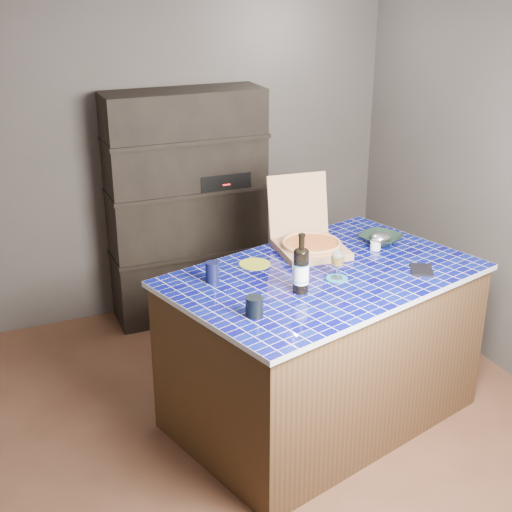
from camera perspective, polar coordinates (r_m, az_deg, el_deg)
name	(u,v)px	position (r m, az deg, el deg)	size (l,w,h in m)	color
room	(266,227)	(4.10, 0.79, 2.35)	(3.50, 3.50, 3.50)	brown
shelving_unit	(188,207)	(5.57, -5.47, 3.95)	(1.20, 0.41, 1.80)	black
kitchen_island	(322,346)	(4.39, 5.27, -7.19)	(2.03, 1.59, 0.98)	#4B301D
pizza_box	(310,242)	(4.46, 4.32, 1.12)	(0.44, 0.52, 0.44)	#B17A5B
mead_bottle	(301,269)	(3.87, 3.62, -1.08)	(0.09, 0.09, 0.34)	black
teal_trivet	(337,278)	(4.10, 6.48, -1.80)	(0.13, 0.13, 0.01)	#186B80
wine_glass	(338,259)	(4.05, 6.55, -0.23)	(0.08, 0.08, 0.17)	white
tumbler	(254,306)	(3.64, -0.13, -4.06)	(0.09, 0.09, 0.10)	black
dvd_case	(422,270)	(4.29, 13.11, -1.08)	(0.12, 0.17, 0.01)	black
bowl	(381,239)	(4.65, 9.94, 1.36)	(0.25, 0.25, 0.06)	black
foil_contents	(381,238)	(4.65, 9.95, 1.46)	(0.13, 0.11, 0.06)	#B5B3BF
white_jar	(375,245)	(4.54, 9.54, 0.85)	(0.07, 0.07, 0.06)	silver
navy_cup	(212,272)	(4.02, -3.52, -1.31)	(0.08, 0.08, 0.12)	black
green_trivet	(255,264)	(4.27, -0.10, -0.64)	(0.19, 0.19, 0.01)	#9FAA24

